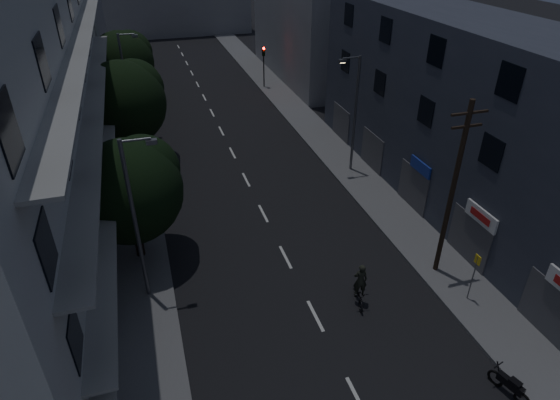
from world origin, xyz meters
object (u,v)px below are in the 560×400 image
utility_pole (453,189)px  motorcycle (510,386)px  cyclist (359,290)px  bus_stop_sign (475,270)px

utility_pole → motorcycle: bearing=-101.6°
motorcycle → cyclist: (-3.30, 6.21, 0.29)m
cyclist → bus_stop_sign: bearing=-2.9°
utility_pole → cyclist: 6.36m
utility_pole → cyclist: bearing=-169.1°
motorcycle → cyclist: 7.04m
utility_pole → cyclist: (-4.76, -0.92, -4.11)m
bus_stop_sign → cyclist: (-4.98, 1.41, -1.14)m
utility_pole → cyclist: size_ratio=4.02×
utility_pole → cyclist: utility_pole is taller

